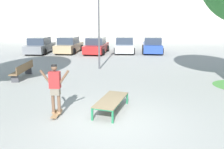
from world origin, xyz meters
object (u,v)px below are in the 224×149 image
object	(u,v)px
skater	(55,86)
park_bench	(23,70)
car_tan	(69,45)
car_blue	(152,45)
skateboard	(57,114)
skate_box	(111,100)
car_grey	(40,46)
light_post	(99,9)
car_silver	(125,45)
car_red	(96,46)

from	to	relation	value
skater	park_bench	world-z (taller)	skater
car_tan	car_blue	size ratio (longest dim) A/B	1.01
skateboard	car_tan	distance (m)	15.46
skate_box	car_blue	world-z (taller)	car_blue
skateboard	car_grey	xyz separation A→B (m)	(-5.20, 14.83, 0.61)
car_grey	light_post	world-z (taller)	light_post
skateboard	skater	distance (m)	0.99
car_silver	light_post	xyz separation A→B (m)	(-1.90, -7.70, 3.13)
car_tan	car_silver	bearing A→B (deg)	1.89
car_grey	park_bench	world-z (taller)	car_grey
skate_box	car_tan	world-z (taller)	car_tan
car_grey	park_bench	size ratio (longest dim) A/B	1.78
skater	car_silver	world-z (taller)	skater
skate_box	park_bench	size ratio (longest dim) A/B	0.85
skate_box	car_grey	xyz separation A→B (m)	(-7.05, 14.39, 0.28)
car_red	light_post	size ratio (longest dim) A/B	0.75
skater	car_blue	distance (m)	16.29
skate_box	car_silver	size ratio (longest dim) A/B	0.48
skater	park_bench	size ratio (longest dim) A/B	0.71
skateboard	car_grey	size ratio (longest dim) A/B	0.19
car_silver	car_blue	xyz separation A→B (m)	(2.67, -0.08, 0.00)
car_red	car_blue	size ratio (longest dim) A/B	1.01
skateboard	light_post	world-z (taller)	light_post
skate_box	skateboard	distance (m)	1.93
skater	skate_box	bearing A→B (deg)	13.25
car_red	light_post	distance (m)	7.81
car_grey	car_red	bearing A→B (deg)	-0.02
skateboard	car_blue	xyz separation A→B (m)	(5.49, 15.33, 0.61)
car_tan	car_silver	distance (m)	5.35
skate_box	car_red	xyz separation A→B (m)	(-1.71, 14.39, 0.28)
skater	car_red	bearing A→B (deg)	89.45
car_tan	light_post	bearing A→B (deg)	-65.39
skate_box	car_grey	distance (m)	16.02
park_bench	skateboard	bearing A→B (deg)	-58.85
park_bench	car_blue	bearing A→B (deg)	49.45
car_silver	park_bench	world-z (taller)	car_silver
skater	light_post	bearing A→B (deg)	83.21
car_grey	car_blue	size ratio (longest dim) A/B	0.98
skateboard	car_tan	bearing A→B (deg)	99.42
car_grey	car_red	distance (m)	5.34
skate_box	car_blue	size ratio (longest dim) A/B	0.47
car_silver	car_blue	bearing A→B (deg)	-1.76
skater	light_post	distance (m)	8.24
car_red	car_grey	bearing A→B (deg)	179.98
skate_box	car_red	size ratio (longest dim) A/B	0.47
car_blue	skateboard	bearing A→B (deg)	-109.69
skateboard	car_silver	xyz separation A→B (m)	(2.82, 15.42, 0.61)
car_red	skateboard	bearing A→B (deg)	-90.55
skater	car_grey	distance (m)	15.71
car_silver	skateboard	bearing A→B (deg)	-100.36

